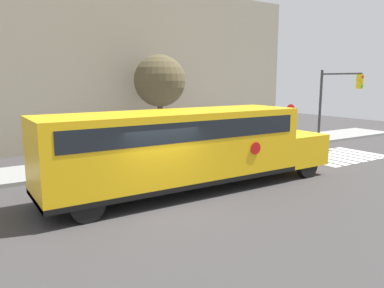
{
  "coord_description": "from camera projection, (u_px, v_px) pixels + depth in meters",
  "views": [
    {
      "loc": [
        -5.31,
        -10.11,
        3.98
      ],
      "look_at": [
        2.17,
        1.55,
        1.6
      ],
      "focal_mm": 35.0,
      "sensor_mm": 36.0,
      "label": 1
    }
  ],
  "objects": [
    {
      "name": "ground_plane",
      "position": [
        161.0,
        207.0,
        11.89
      ],
      "size": [
        60.0,
        60.0,
        0.0
      ],
      "primitive_type": "plane",
      "color": "#3A3838"
    },
    {
      "name": "sidewalk_strip",
      "position": [
        95.0,
        165.0,
        17.26
      ],
      "size": [
        44.0,
        3.0,
        0.15
      ],
      "color": "gray",
      "rests_on": "ground"
    },
    {
      "name": "building_backdrop",
      "position": [
        55.0,
        66.0,
        21.86
      ],
      "size": [
        32.0,
        4.0,
        9.53
      ],
      "color": "#9E937F",
      "rests_on": "ground"
    },
    {
      "name": "crosswalk_stripes",
      "position": [
        338.0,
        156.0,
        19.75
      ],
      "size": [
        4.7,
        3.2,
        0.01
      ],
      "color": "white",
      "rests_on": "ground"
    },
    {
      "name": "school_bus",
      "position": [
        186.0,
        145.0,
        13.33
      ],
      "size": [
        11.47,
        2.57,
        2.91
      ],
      "color": "yellow",
      "rests_on": "ground"
    },
    {
      "name": "stop_sign",
      "position": [
        290.0,
        118.0,
        22.37
      ],
      "size": [
        0.73,
        0.1,
        2.55
      ],
      "color": "#38383A",
      "rests_on": "ground"
    },
    {
      "name": "traffic_light",
      "position": [
        334.0,
        95.0,
        22.63
      ],
      "size": [
        0.28,
        2.86,
        4.58
      ],
      "color": "#38383A",
      "rests_on": "ground"
    },
    {
      "name": "tree_near_sidewalk",
      "position": [
        160.0,
        81.0,
        21.34
      ],
      "size": [
        2.96,
        2.96,
        5.4
      ],
      "color": "brown",
      "rests_on": "ground"
    }
  ]
}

